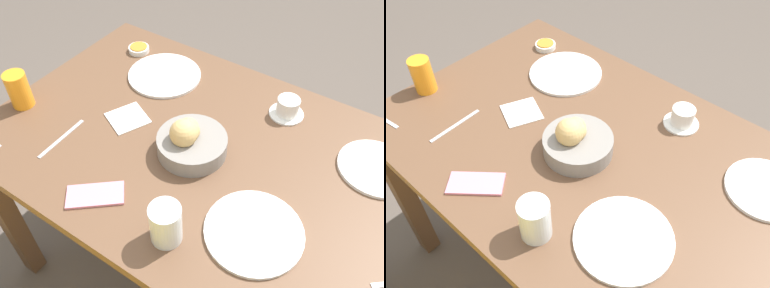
{
  "view_description": "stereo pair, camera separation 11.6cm",
  "coord_description": "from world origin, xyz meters",
  "views": [
    {
      "loc": [
        -0.38,
        0.7,
        1.63
      ],
      "look_at": [
        0.07,
        0.03,
        0.79
      ],
      "focal_mm": 38.0,
      "sensor_mm": 36.0,
      "label": 1
    },
    {
      "loc": [
        -0.47,
        0.63,
        1.63
      ],
      "look_at": [
        0.07,
        0.03,
        0.79
      ],
      "focal_mm": 38.0,
      "sensor_mm": 36.0,
      "label": 2
    }
  ],
  "objects": [
    {
      "name": "plate_near_left",
      "position": [
        -0.4,
        -0.2,
        0.77
      ],
      "size": [
        0.21,
        0.21,
        0.01
      ],
      "color": "white",
      "rests_on": "dining_table"
    },
    {
      "name": "juice_glass",
      "position": [
        0.64,
        0.16,
        0.82
      ],
      "size": [
        0.07,
        0.07,
        0.12
      ],
      "color": "orange",
      "rests_on": "dining_table"
    },
    {
      "name": "bread_basket",
      "position": [
        0.07,
        0.03,
        0.8
      ],
      "size": [
        0.2,
        0.2,
        0.12
      ],
      "color": "gray",
      "rests_on": "dining_table"
    },
    {
      "name": "dining_table",
      "position": [
        0.0,
        0.0,
        0.66
      ],
      "size": [
        1.4,
        0.85,
        0.76
      ],
      "color": "brown",
      "rests_on": "ground_plane"
    },
    {
      "name": "knife_silver",
      "position": [
        0.42,
        0.2,
        0.76
      ],
      "size": [
        0.02,
        0.18,
        0.0
      ],
      "color": "#B7B7BC",
      "rests_on": "dining_table"
    },
    {
      "name": "cell_phone",
      "position": [
        0.19,
        0.3,
        0.76
      ],
      "size": [
        0.16,
        0.15,
        0.01
      ],
      "color": "pink",
      "rests_on": "dining_table"
    },
    {
      "name": "coffee_cup",
      "position": [
        -0.09,
        -0.27,
        0.79
      ],
      "size": [
        0.11,
        0.11,
        0.06
      ],
      "color": "white",
      "rests_on": "dining_table"
    },
    {
      "name": "water_tumbler",
      "position": [
        -0.04,
        0.3,
        0.82
      ],
      "size": [
        0.08,
        0.08,
        0.11
      ],
      "color": "silver",
      "rests_on": "dining_table"
    },
    {
      "name": "plate_far_center",
      "position": [
        -0.21,
        0.17,
        0.77
      ],
      "size": [
        0.25,
        0.25,
        0.01
      ],
      "color": "white",
      "rests_on": "dining_table"
    },
    {
      "name": "ground_plane",
      "position": [
        0.0,
        0.0,
        0.0
      ],
      "size": [
        10.0,
        10.0,
        0.0
      ],
      "primitive_type": "plane",
      "color": "#564C44"
    },
    {
      "name": "napkin",
      "position": [
        0.32,
        0.03,
        0.76
      ],
      "size": [
        0.15,
        0.15,
        0.0
      ],
      "color": "white",
      "rests_on": "dining_table"
    },
    {
      "name": "jam_bowl_honey",
      "position": [
        0.52,
        -0.29,
        0.77
      ],
      "size": [
        0.08,
        0.08,
        0.02
      ],
      "color": "white",
      "rests_on": "dining_table"
    },
    {
      "name": "plate_near_right",
      "position": [
        0.35,
        -0.22,
        0.77
      ],
      "size": [
        0.25,
        0.25,
        0.01
      ],
      "color": "white",
      "rests_on": "dining_table"
    }
  ]
}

